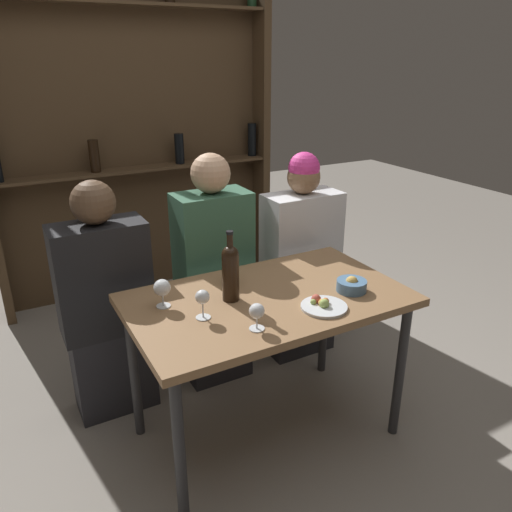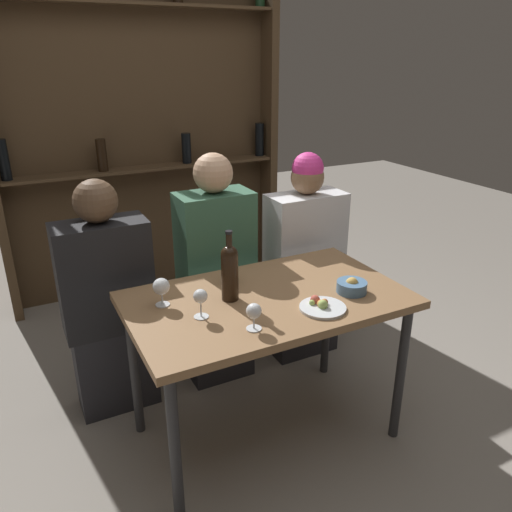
# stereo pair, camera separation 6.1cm
# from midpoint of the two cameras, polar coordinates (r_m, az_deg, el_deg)

# --- Properties ---
(ground_plane) EXTENTS (10.00, 10.00, 0.00)m
(ground_plane) POSITION_cam_midpoint_polar(r_m,az_deg,el_deg) (2.58, 1.86, -19.44)
(ground_plane) COLOR gray
(dining_table) EXTENTS (1.20, 0.71, 0.74)m
(dining_table) POSITION_cam_midpoint_polar(r_m,az_deg,el_deg) (2.20, 2.08, -6.35)
(dining_table) COLOR olive
(dining_table) RESTS_ON ground_plane
(wine_rack_wall) EXTENTS (2.05, 0.21, 2.28)m
(wine_rack_wall) POSITION_cam_midpoint_polar(r_m,az_deg,el_deg) (3.74, -12.37, 12.80)
(wine_rack_wall) COLOR #4C3823
(wine_rack_wall) RESTS_ON ground_plane
(wine_bottle) EXTENTS (0.07, 0.07, 0.31)m
(wine_bottle) POSITION_cam_midpoint_polar(r_m,az_deg,el_deg) (2.08, -2.19, -1.59)
(wine_bottle) COLOR black
(wine_bottle) RESTS_ON dining_table
(wine_glass_0) EXTENTS (0.07, 0.07, 0.12)m
(wine_glass_0) POSITION_cam_midpoint_polar(r_m,az_deg,el_deg) (2.26, -2.13, -1.18)
(wine_glass_0) COLOR silver
(wine_glass_0) RESTS_ON dining_table
(wine_glass_1) EXTENTS (0.07, 0.07, 0.12)m
(wine_glass_1) POSITION_cam_midpoint_polar(r_m,az_deg,el_deg) (2.08, -9.94, -3.54)
(wine_glass_1) COLOR silver
(wine_glass_1) RESTS_ON dining_table
(wine_glass_2) EXTENTS (0.06, 0.06, 0.11)m
(wine_glass_2) POSITION_cam_midpoint_polar(r_m,az_deg,el_deg) (1.88, 0.69, -6.44)
(wine_glass_2) COLOR silver
(wine_glass_2) RESTS_ON dining_table
(wine_glass_3) EXTENTS (0.06, 0.06, 0.12)m
(wine_glass_3) POSITION_cam_midpoint_polar(r_m,az_deg,el_deg) (1.97, -5.49, -4.79)
(wine_glass_3) COLOR silver
(wine_glass_3) RESTS_ON dining_table
(food_plate_0) EXTENTS (0.19, 0.19, 0.04)m
(food_plate_0) POSITION_cam_midpoint_polar(r_m,az_deg,el_deg) (2.08, 8.35, -5.69)
(food_plate_0) COLOR silver
(food_plate_0) RESTS_ON dining_table
(snack_bowl) EXTENTS (0.13, 0.13, 0.07)m
(snack_bowl) POSITION_cam_midpoint_polar(r_m,az_deg,el_deg) (2.23, 11.66, -3.42)
(snack_bowl) COLOR #4C7299
(snack_bowl) RESTS_ON dining_table
(seated_person_left) EXTENTS (0.43, 0.22, 1.20)m
(seated_person_left) POSITION_cam_midpoint_polar(r_m,az_deg,el_deg) (2.54, -15.83, -5.68)
(seated_person_left) COLOR #26262B
(seated_person_left) RESTS_ON ground_plane
(seated_person_center) EXTENTS (0.38, 0.22, 1.27)m
(seated_person_center) POSITION_cam_midpoint_polar(r_m,az_deg,el_deg) (2.67, -3.89, -2.53)
(seated_person_center) COLOR #26262B
(seated_person_center) RESTS_ON ground_plane
(seated_person_right) EXTENTS (0.44, 0.22, 1.22)m
(seated_person_right) POSITION_cam_midpoint_polar(r_m,az_deg,el_deg) (2.92, 6.11, -0.87)
(seated_person_right) COLOR #26262B
(seated_person_right) RESTS_ON ground_plane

